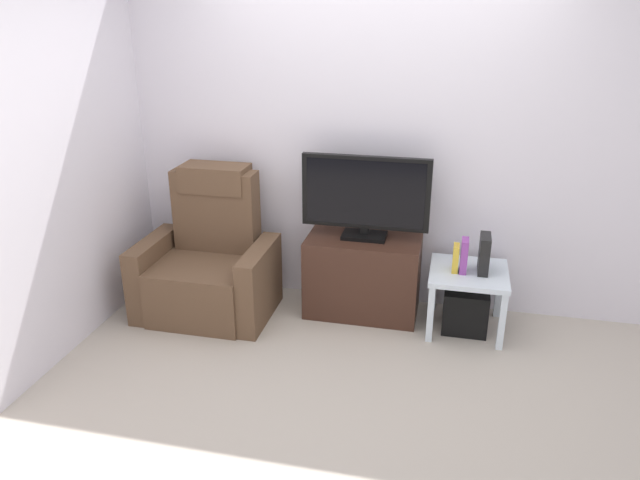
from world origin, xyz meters
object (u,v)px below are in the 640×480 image
(game_console, at_px, (484,254))
(recliner_armchair, at_px, (209,264))
(book_middle, at_px, (464,256))
(side_table, at_px, (468,280))
(subwoofer_box, at_px, (465,308))
(book_leftmost, at_px, (456,258))
(television, at_px, (365,196))
(tv_stand, at_px, (363,276))

(game_console, bearing_deg, recliner_armchair, -176.25)
(book_middle, bearing_deg, side_table, 24.24)
(subwoofer_box, bearing_deg, game_console, 6.34)
(game_console, bearing_deg, subwoofer_box, -173.66)
(book_leftmost, bearing_deg, recliner_armchair, -176.80)
(book_middle, distance_m, game_console, 0.14)
(television, xyz_separation_m, book_leftmost, (0.66, -0.12, -0.37))
(tv_stand, distance_m, side_table, 0.77)
(tv_stand, distance_m, television, 0.62)
(television, xyz_separation_m, book_middle, (0.72, -0.12, -0.35))
(tv_stand, xyz_separation_m, book_middle, (0.72, -0.10, 0.27))
(book_middle, bearing_deg, television, 170.85)
(recliner_armchair, height_order, book_middle, recliner_armchair)
(recliner_armchair, distance_m, subwoofer_box, 1.92)
(tv_stand, distance_m, book_middle, 0.78)
(side_table, distance_m, book_leftmost, 0.20)
(television, distance_m, game_console, 0.92)
(side_table, bearing_deg, tv_stand, 174.23)
(recliner_armchair, bearing_deg, side_table, 15.19)
(tv_stand, bearing_deg, television, 90.00)
(book_middle, xyz_separation_m, game_console, (0.13, 0.03, 0.01))
(side_table, height_order, book_leftmost, book_leftmost)
(television, relative_size, game_console, 3.44)
(side_table, height_order, game_console, game_console)
(subwoofer_box, height_order, game_console, game_console)
(book_leftmost, bearing_deg, book_middle, 0.00)
(side_table, bearing_deg, television, 172.85)
(television, bearing_deg, subwoofer_box, -7.15)
(book_middle, bearing_deg, recliner_armchair, -176.90)
(side_table, xyz_separation_m, game_console, (0.09, 0.01, 0.21))
(television, bearing_deg, recliner_armchair, -169.26)
(recliner_armchair, distance_m, side_table, 1.91)
(television, height_order, subwoofer_box, television)
(tv_stand, relative_size, book_leftmost, 4.32)
(book_leftmost, height_order, book_middle, book_middle)
(television, height_order, recliner_armchair, television)
(book_leftmost, bearing_deg, subwoofer_box, 11.31)
(tv_stand, xyz_separation_m, game_console, (0.85, -0.07, 0.29))
(side_table, relative_size, game_console, 2.02)
(recliner_armchair, distance_m, book_leftmost, 1.82)
(book_leftmost, bearing_deg, game_console, 8.97)
(subwoofer_box, bearing_deg, book_middle, -155.76)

